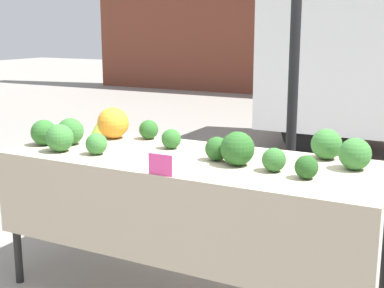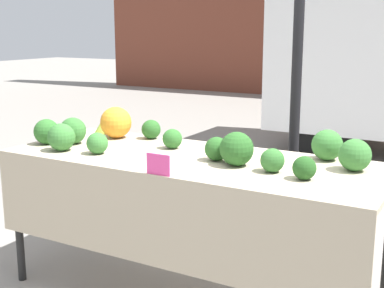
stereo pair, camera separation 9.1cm
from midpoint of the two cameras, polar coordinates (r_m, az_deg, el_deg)
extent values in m
cylinder|color=black|center=(3.66, 11.77, 6.57)|extent=(0.07, 0.07, 2.55)
cylinder|color=black|center=(6.87, 14.05, 1.49)|extent=(0.75, 0.22, 0.75)
cylinder|color=black|center=(8.33, 16.90, 3.18)|extent=(0.75, 0.22, 0.75)
cube|color=tan|center=(3.14, 0.83, -1.70)|extent=(2.26, 0.87, 0.03)
cube|color=tan|center=(2.87, -3.35, -8.49)|extent=(2.26, 0.01, 0.48)
cylinder|color=black|center=(3.62, -17.36, -7.60)|extent=(0.05, 0.05, 0.85)
cylinder|color=black|center=(4.14, -9.80, -4.70)|extent=(0.05, 0.05, 0.85)
sphere|color=orange|center=(3.70, -7.42, 2.30)|extent=(0.22, 0.22, 0.22)
cone|color=#93B238|center=(3.91, -8.73, 2.00)|extent=(0.14, 0.14, 0.11)
sphere|color=#285B23|center=(3.66, -3.67, 1.57)|extent=(0.13, 0.13, 0.13)
sphere|color=#387533|center=(3.16, 15.03, -0.11)|extent=(0.18, 0.18, 0.18)
sphere|color=#23511E|center=(2.73, 12.84, -2.51)|extent=(0.12, 0.12, 0.12)
sphere|color=#285B23|center=(3.05, 3.48, -0.53)|extent=(0.14, 0.14, 0.14)
sphere|color=#387533|center=(3.37, -13.01, 0.71)|extent=(0.17, 0.17, 0.17)
sphere|color=#336B2D|center=(3.56, -11.88, 1.39)|extent=(0.17, 0.17, 0.17)
sphere|color=#2D6628|center=(3.35, -1.33, 0.55)|extent=(0.12, 0.12, 0.12)
sphere|color=#387533|center=(3.25, -9.28, 0.08)|extent=(0.13, 0.13, 0.13)
sphere|color=#336B2D|center=(2.84, 9.49, -1.73)|extent=(0.13, 0.13, 0.13)
sphere|color=#387533|center=(2.96, 17.83, -1.13)|extent=(0.17, 0.17, 0.17)
sphere|color=#285B23|center=(2.94, 5.67, -0.53)|extent=(0.19, 0.19, 0.19)
sphere|color=#2D6628|center=(3.59, -14.55, 1.28)|extent=(0.17, 0.17, 0.17)
cube|color=#EF4793|center=(2.75, -2.68, -2.21)|extent=(0.14, 0.01, 0.11)
camera|label=1|loc=(0.05, -89.16, 0.18)|focal=50.00mm
camera|label=2|loc=(0.05, 90.84, -0.18)|focal=50.00mm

